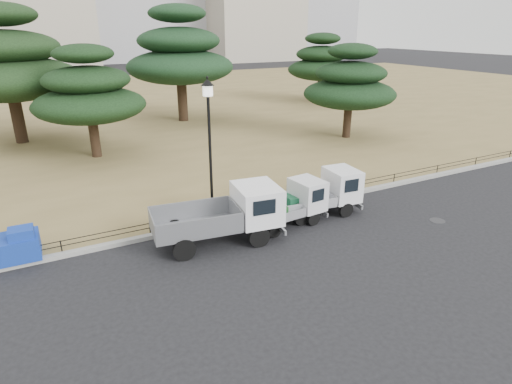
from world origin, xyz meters
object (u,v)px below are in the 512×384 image
street_lamp (209,128)px  truck_kei_front (292,204)px  tarp_pile (14,246)px  truck_kei_rear (324,193)px  truck_large (225,213)px

street_lamp → truck_kei_front: bearing=-30.7°
truck_kei_front → tarp_pile: bearing=164.7°
truck_kei_rear → street_lamp: 5.38m
street_lamp → tarp_pile: bearing=179.4°
street_lamp → tarp_pile: size_ratio=3.30×
truck_large → truck_kei_front: bearing=10.4°
truck_large → street_lamp: bearing=89.8°
truck_kei_rear → truck_large: bearing=-170.2°
truck_kei_front → street_lamp: (-2.67, 1.58, 2.96)m
truck_large → truck_kei_front: size_ratio=1.44×
truck_kei_front → truck_kei_rear: size_ratio=0.91×
street_lamp → tarp_pile: street_lamp is taller
tarp_pile → truck_kei_rear: bearing=-7.3°
street_lamp → truck_kei_rear: bearing=-17.5°
truck_kei_rear → street_lamp: (-4.33, 1.36, 2.88)m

